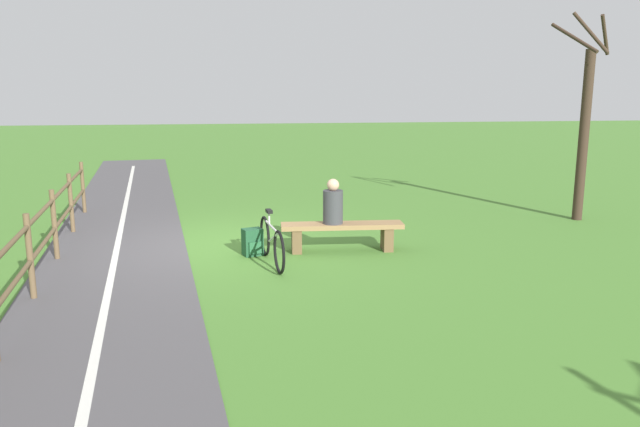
% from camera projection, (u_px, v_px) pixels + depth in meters
% --- Properties ---
extents(ground_plane, '(80.00, 80.00, 0.00)m').
position_uv_depth(ground_plane, '(221.00, 246.00, 10.59)').
color(ground_plane, '#477A2D').
extents(paved_path, '(6.40, 36.03, 0.02)m').
position_uv_depth(paved_path, '(98.00, 342.00, 6.51)').
color(paved_path, '#4C494C').
rests_on(paved_path, ground_plane).
extents(path_centre_line, '(3.76, 31.80, 0.00)m').
position_uv_depth(path_centre_line, '(98.00, 341.00, 6.51)').
color(path_centre_line, silver).
rests_on(path_centre_line, paved_path).
extents(bench, '(2.07, 0.54, 0.48)m').
position_uv_depth(bench, '(342.00, 231.00, 10.18)').
color(bench, '#937047').
rests_on(bench, ground_plane).
extents(person_seated, '(0.36, 0.36, 0.75)m').
position_uv_depth(person_seated, '(333.00, 204.00, 10.08)').
color(person_seated, '#38383D').
rests_on(person_seated, bench).
extents(bicycle, '(0.27, 1.71, 0.83)m').
position_uv_depth(bicycle, '(272.00, 242.00, 9.41)').
color(bicycle, black).
rests_on(bicycle, ground_plane).
extents(backpack, '(0.36, 0.34, 0.45)m').
position_uv_depth(backpack, '(253.00, 242.00, 9.93)').
color(backpack, '#1E4C2D').
rests_on(backpack, ground_plane).
extents(fence_roadside, '(1.27, 11.72, 1.13)m').
position_uv_depth(fence_roadside, '(29.00, 249.00, 7.75)').
color(fence_roadside, brown).
rests_on(fence_roadside, ground_plane).
extents(tree_mid_field, '(1.11, 1.06, 4.17)m').
position_uv_depth(tree_mid_field, '(584.00, 127.00, 12.34)').
color(tree_mid_field, '#38281E').
rests_on(tree_mid_field, ground_plane).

